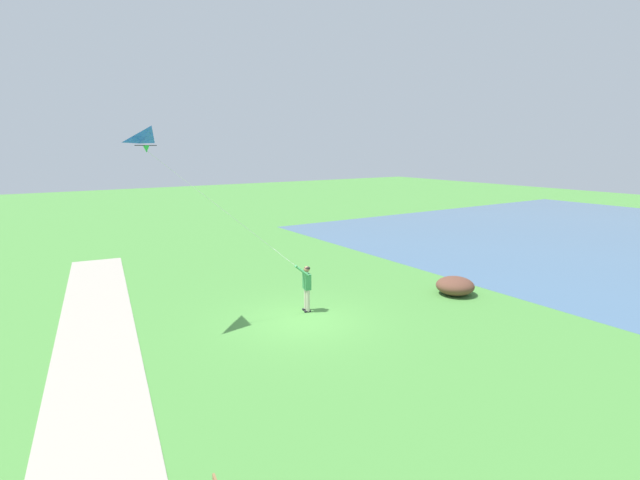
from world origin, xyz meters
name	(u,v)px	position (x,y,z in m)	size (l,w,h in m)	color
ground_plane	(303,320)	(0.00, 0.00, 0.00)	(120.00, 120.00, 0.00)	#4C8E3D
walkway_path	(96,404)	(7.00, 2.00, 0.01)	(2.40, 32.00, 0.02)	#ADA393
person_kite_flyer	(306,284)	(-0.60, -0.73, 1.05)	(0.63, 0.51, 1.83)	#232328
flying_kite	(153,141)	(4.34, -1.77, 6.25)	(5.23, 1.58, 4.89)	blue
lakeside_shrub	(455,286)	(-6.86, 0.95, 0.37)	(1.57, 1.57, 0.74)	brown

